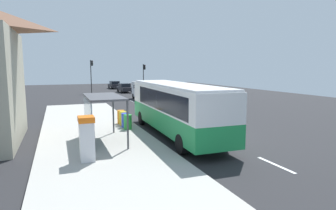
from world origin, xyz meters
The scene contains 22 objects.
ground_plane centered at (0.00, 14.00, -0.02)m, with size 56.00×92.00×0.04m, color #262628.
sidewalk_platform centered at (-6.40, 2.00, 0.09)m, with size 6.20×30.00×0.18m, color #ADAAA3.
lane_stripe_seg_0 centered at (0.25, -6.00, 0.01)m, with size 0.16×2.20×0.01m, color silver.
lane_stripe_seg_1 centered at (0.25, -1.00, 0.01)m, with size 0.16×2.20×0.01m, color silver.
lane_stripe_seg_2 centered at (0.25, 4.00, 0.01)m, with size 0.16×2.20×0.01m, color silver.
lane_stripe_seg_3 centered at (0.25, 9.00, 0.01)m, with size 0.16×2.20×0.01m, color silver.
lane_stripe_seg_4 centered at (0.25, 14.00, 0.01)m, with size 0.16×2.20×0.01m, color silver.
lane_stripe_seg_5 centered at (0.25, 19.00, 0.01)m, with size 0.16×2.20×0.01m, color silver.
lane_stripe_seg_6 centered at (0.25, 24.00, 0.01)m, with size 0.16×2.20×0.01m, color silver.
lane_stripe_seg_7 centered at (0.25, 29.00, 0.01)m, with size 0.16×2.20×0.01m, color silver.
bus centered at (-1.71, 0.58, 1.84)m, with size 2.79×11.07×3.21m.
white_van centered at (2.20, 20.07, 1.34)m, with size 2.17×5.26×2.30m.
sedan_near centered at (2.30, 32.20, 0.79)m, with size 1.93×4.44×1.52m.
sedan_far centered at (2.30, 41.33, 0.79)m, with size 1.90×4.43×1.52m.
ticket_machine centered at (-7.30, -2.95, 1.17)m, with size 0.66×0.76×1.94m.
recycling_bin_green centered at (-4.20, 2.61, 0.66)m, with size 0.52×0.52×0.95m, color green.
recycling_bin_blue centered at (-4.20, 3.31, 0.66)m, with size 0.52×0.52×0.95m, color blue.
recycling_bin_yellow centered at (-4.20, 4.01, 0.66)m, with size 0.52×0.52×0.95m, color yellow.
recycling_bin_orange centered at (-4.20, 4.71, 0.66)m, with size 0.52×0.52×0.95m, color orange.
traffic_light_near_side centered at (5.50, 31.32, 3.18)m, with size 0.49×0.28×4.76m.
traffic_light_far_side centered at (-3.10, 32.12, 3.57)m, with size 0.49×0.28×5.40m.
bus_shelter centered at (-6.41, 0.05, 2.10)m, with size 1.80×4.00×2.50m.
Camera 1 is at (-8.38, -15.20, 4.17)m, focal length 30.15 mm.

